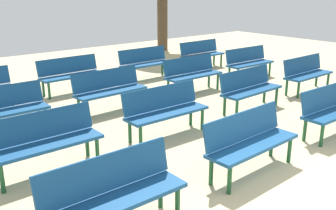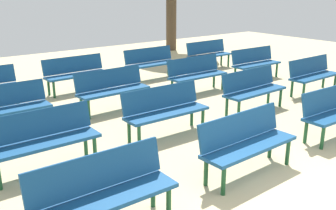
# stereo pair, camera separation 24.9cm
# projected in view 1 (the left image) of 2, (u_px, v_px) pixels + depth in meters

# --- Properties ---
(bench_r0_c1) EXTENTS (1.60, 0.49, 0.87)m
(bench_r0_c1) POSITION_uv_depth(u_px,v_px,m) (113.00, 191.00, 4.10)
(bench_r0_c1) COLOR navy
(bench_r0_c1) RESTS_ON ground_plane
(bench_r0_c2) EXTENTS (1.62, 0.53, 0.87)m
(bench_r0_c2) POSITION_uv_depth(u_px,v_px,m) (250.00, 139.00, 5.48)
(bench_r0_c2) COLOR navy
(bench_r0_c2) RESTS_ON ground_plane
(bench_r0_c3) EXTENTS (1.61, 0.51, 0.87)m
(bench_r0_c3) POSITION_uv_depth(u_px,v_px,m) (333.00, 107.00, 6.92)
(bench_r0_c3) COLOR navy
(bench_r0_c3) RESTS_ON ground_plane
(bench_r1_c1) EXTENTS (1.60, 0.49, 0.87)m
(bench_r1_c1) POSITION_uv_depth(u_px,v_px,m) (45.00, 139.00, 5.49)
(bench_r1_c1) COLOR navy
(bench_r1_c1) RESTS_ON ground_plane
(bench_r1_c2) EXTENTS (1.61, 0.50, 0.87)m
(bench_r1_c2) POSITION_uv_depth(u_px,v_px,m) (165.00, 108.00, 6.85)
(bench_r1_c2) COLOR navy
(bench_r1_c2) RESTS_ON ground_plane
(bench_r1_c3) EXTENTS (1.62, 0.54, 0.87)m
(bench_r1_c3) POSITION_uv_depth(u_px,v_px,m) (249.00, 87.00, 8.27)
(bench_r1_c3) COLOR navy
(bench_r1_c3) RESTS_ON ground_plane
(bench_r1_c4) EXTENTS (1.61, 0.51, 0.87)m
(bench_r1_c4) POSITION_uv_depth(u_px,v_px,m) (306.00, 72.00, 9.69)
(bench_r1_c4) COLOR navy
(bench_r1_c4) RESTS_ON ground_plane
(bench_r2_c1) EXTENTS (1.60, 0.48, 0.87)m
(bench_r2_c1) POSITION_uv_depth(u_px,v_px,m) (1.00, 108.00, 6.86)
(bench_r2_c1) COLOR navy
(bench_r2_c1) RESTS_ON ground_plane
(bench_r2_c2) EXTENTS (1.61, 0.53, 0.87)m
(bench_r2_c2) POSITION_uv_depth(u_px,v_px,m) (109.00, 88.00, 8.20)
(bench_r2_c2) COLOR navy
(bench_r2_c2) RESTS_ON ground_plane
(bench_r2_c3) EXTENTS (1.60, 0.48, 0.87)m
(bench_r2_c3) POSITION_uv_depth(u_px,v_px,m) (192.00, 72.00, 9.64)
(bench_r2_c3) COLOR navy
(bench_r2_c3) RESTS_ON ground_plane
(bench_r2_c4) EXTENTS (1.61, 0.50, 0.87)m
(bench_r2_c4) POSITION_uv_depth(u_px,v_px,m) (249.00, 61.00, 11.08)
(bench_r2_c4) COLOR navy
(bench_r2_c4) RESTS_ON ground_plane
(bench_r3_c2) EXTENTS (1.61, 0.53, 0.87)m
(bench_r3_c2) POSITION_uv_depth(u_px,v_px,m) (70.00, 73.00, 9.61)
(bench_r3_c2) COLOR navy
(bench_r3_c2) RESTS_ON ground_plane
(bench_r3_c3) EXTENTS (1.61, 0.51, 0.87)m
(bench_r3_c3) POSITION_uv_depth(u_px,v_px,m) (145.00, 61.00, 11.00)
(bench_r3_c3) COLOR navy
(bench_r3_c3) RESTS_ON ground_plane
(bench_r3_c4) EXTENTS (1.61, 0.52, 0.87)m
(bench_r3_c4) POSITION_uv_depth(u_px,v_px,m) (201.00, 53.00, 12.39)
(bench_r3_c4) COLOR navy
(bench_r3_c4) RESTS_ON ground_plane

